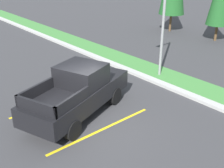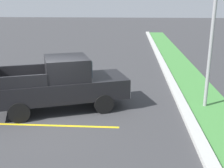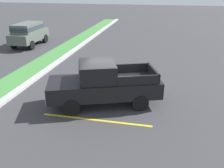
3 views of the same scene
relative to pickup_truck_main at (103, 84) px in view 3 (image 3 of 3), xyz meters
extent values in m
plane|color=#38383A|center=(0.94, -0.14, -1.04)|extent=(120.00, 120.00, 0.00)
cube|color=yellow|center=(-1.53, -0.05, -1.04)|extent=(0.12, 4.80, 0.01)
cube|color=yellow|center=(1.57, -0.05, -1.04)|extent=(0.12, 4.80, 0.01)
cube|color=#B2B2AD|center=(0.94, 4.86, -0.97)|extent=(56.00, 0.40, 0.15)
cube|color=#42843D|center=(0.94, 5.96, -1.01)|extent=(56.00, 1.80, 0.06)
cylinder|color=black|center=(-1.31, 1.13, -0.66)|extent=(0.52, 0.81, 0.76)
cylinder|color=black|center=(0.30, 1.70, -0.66)|extent=(0.52, 0.81, 0.76)
cylinder|color=black|center=(-0.26, -1.79, -0.66)|extent=(0.52, 0.81, 0.76)
cylinder|color=black|center=(1.34, -1.22, -0.66)|extent=(0.52, 0.81, 0.76)
cube|color=black|center=(0.02, -0.05, -0.16)|extent=(3.54, 5.54, 0.76)
cube|color=black|center=(-0.08, 0.23, 0.64)|extent=(2.20, 2.10, 0.84)
cube|color=#2D3842|center=(-0.36, 1.01, 0.69)|extent=(1.54, 0.60, 0.63)
cube|color=black|center=(-0.29, -1.70, 0.44)|extent=(0.73, 1.82, 0.44)
cube|color=black|center=(1.31, -1.13, 0.44)|extent=(0.73, 1.82, 0.44)
cube|color=black|center=(0.81, -2.26, 0.44)|extent=(1.73, 0.70, 0.44)
cube|color=silver|center=(-0.84, 2.35, -0.40)|extent=(1.75, 0.76, 0.28)
cylinder|color=black|center=(11.45, 10.52, -0.64)|extent=(0.81, 0.29, 0.80)
cylinder|color=black|center=(11.50, 8.82, -0.64)|extent=(0.81, 0.29, 0.80)
cylinder|color=black|center=(8.65, 10.42, -0.64)|extent=(0.81, 0.29, 0.80)
cylinder|color=black|center=(8.71, 8.72, -0.64)|extent=(0.81, 0.29, 0.80)
cube|color=#565B56|center=(10.08, 9.62, -0.12)|extent=(4.66, 1.99, 0.84)
cube|color=#565B56|center=(9.93, 9.61, 0.68)|extent=(3.15, 1.78, 0.76)
cube|color=#2D3842|center=(9.93, 9.61, 0.66)|extent=(3.20, 1.82, 0.36)
camera|label=1|loc=(8.68, -5.63, 5.00)|focal=44.88mm
camera|label=2|loc=(10.29, 2.69, 3.18)|focal=44.74mm
camera|label=3|loc=(-9.87, -2.52, 4.32)|focal=37.73mm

